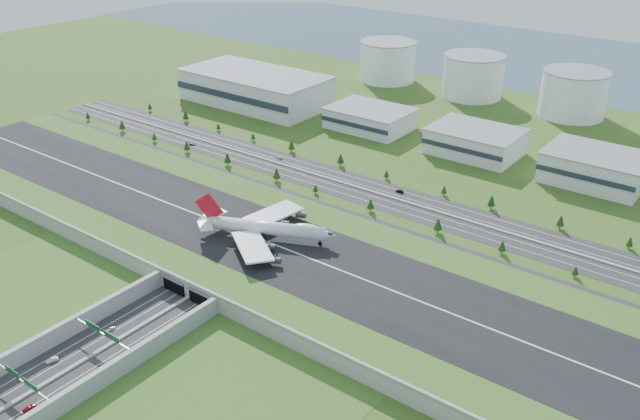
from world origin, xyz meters
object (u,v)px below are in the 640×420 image
Objects in this scene: car_4 at (192,144)px; car_5 at (400,191)px; boeing_747 at (266,228)px; car_1 at (52,360)px; car_7 at (279,158)px; car_0 at (111,329)px; car_2 at (178,323)px; car_3 at (29,408)px; fuel_tank_a at (388,61)px.

car_4 is 0.98× the size of car_5.
boeing_747 is 13.90× the size of car_1.
car_5 is at bearing 98.70° from car_7.
car_7 reaches higher than car_0.
car_1 is 236.04m from car_4.
car_4 is (-131.88, 170.43, 0.11)m from car_0.
car_7 is (-76.51, 99.39, -13.45)m from boeing_747.
car_0 is at bearing 29.84° from car_2.
car_1 is at bearing -88.92° from car_0.
car_3 is 248.71m from car_7.
fuel_tank_a reaches higher than car_7.
fuel_tank_a is at bearing 87.46° from boeing_747.
car_2 is at bearing -102.43° from car_3.
car_4 is (-130.10, 196.95, -0.00)m from car_1.
car_5 is at bearing -56.18° from fuel_tank_a.
boeing_747 reaches higher than car_7.
car_4 reaches higher than car_0.
car_1 reaches higher than car_7.
car_1 is 51.01m from car_2.
car_4 is at bearing 132.64° from car_0.
car_5 is at bearing -107.73° from car_2.
car_0 is at bearing 102.09° from car_1.
car_0 is at bearing -74.20° from fuel_tank_a.
car_5 is 92.46m from car_7.
boeing_747 is 14.11× the size of car_5.
car_0 is 192.62m from car_5.
car_0 is 26.58m from car_1.
car_5 reaches higher than car_0.
car_5 is (5.94, 171.07, 0.14)m from car_2.
car_2 is 171.18m from car_5.
car_7 is at bearing -94.30° from car_4.
car_3 is (127.39, -442.95, -16.64)m from fuel_tank_a.
car_3 is 262.35m from car_4.
car_3 is at bearing -165.29° from car_4.
fuel_tank_a is at bearing -86.47° from car_2.
car_5 is at bearing 57.06° from boeing_747.
car_7 is (-92.41, -3.00, -0.02)m from car_5.
boeing_747 is at bearing 44.43° from car_7.
car_1 is 0.96× the size of car_3.
car_3 is (17.05, -20.24, -0.07)m from car_1.
car_1 is at bearing -165.96° from car_4.
car_2 is (131.58, -376.33, -16.73)m from fuel_tank_a.
car_4 is at bearing -64.71° from car_3.
fuel_tank_a is 227.23m from car_4.
car_1 is 219.15m from car_5.
car_0 is at bearing -80.75° from car_3.
boeing_747 reaches higher than car_0.
car_7 is (-82.29, 234.70, 0.04)m from car_3.
car_5 is (15.90, 102.39, -13.43)m from boeing_747.
boeing_747 is 116.40m from car_1.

